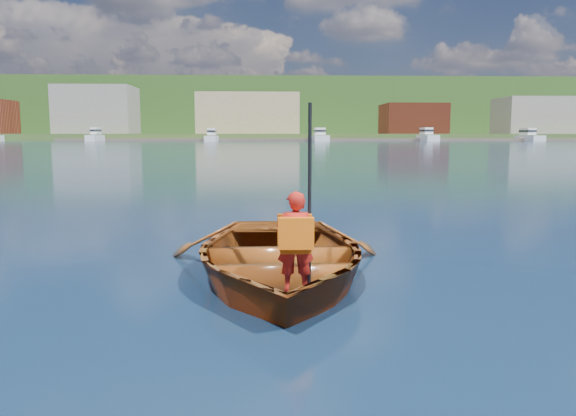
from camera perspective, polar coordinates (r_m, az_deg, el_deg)
The scene contains 8 objects.
ground at distance 6.47m, azimuth -7.65°, elevation -7.18°, with size 600.00×600.00×0.00m.
rowboat at distance 6.39m, azimuth -1.06°, elevation -4.88°, with size 2.86×3.99×0.82m.
child_paddler at distance 5.45m, azimuth 0.77°, elevation -3.20°, with size 0.36×0.34×1.84m.
shoreline at distance 243.00m, azimuth -2.30°, elevation 9.46°, with size 400.00×140.00×22.00m.
dock at distance 154.38m, azimuth 0.38°, elevation 6.96°, with size 159.94×13.87×0.80m.
waterfront_buildings at distance 171.54m, azimuth -4.98°, elevation 9.43°, with size 202.00×16.00×14.00m.
marina_yachts at distance 149.59m, azimuth -1.64°, elevation 7.28°, with size 146.76×13.61×3.83m.
hillside_trees at distance 243.03m, azimuth -8.54°, elevation 11.07°, with size 303.32×80.45×23.99m.
Camera 1 is at (0.62, -6.23, 1.62)m, focal length 35.00 mm.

